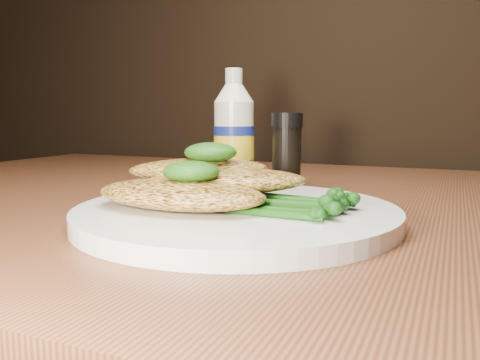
% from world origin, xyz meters
% --- Properties ---
extents(plate, '(0.30, 0.30, 0.02)m').
position_xyz_m(plate, '(0.08, 0.91, 0.76)').
color(plate, white).
rests_on(plate, dining_table).
extents(chicken_front, '(0.17, 0.09, 0.03)m').
position_xyz_m(chicken_front, '(0.04, 0.88, 0.78)').
color(chicken_front, gold).
rests_on(chicken_front, plate).
extents(chicken_mid, '(0.17, 0.13, 0.02)m').
position_xyz_m(chicken_mid, '(0.06, 0.93, 0.79)').
color(chicken_mid, gold).
rests_on(chicken_mid, plate).
extents(chicken_back, '(0.16, 0.15, 0.02)m').
position_xyz_m(chicken_back, '(0.02, 0.94, 0.79)').
color(chicken_back, gold).
rests_on(chicken_back, plate).
extents(pesto_front, '(0.06, 0.05, 0.02)m').
position_xyz_m(pesto_front, '(0.04, 0.88, 0.80)').
color(pesto_front, '#113608').
rests_on(pesto_front, chicken_front).
extents(pesto_back, '(0.07, 0.06, 0.02)m').
position_xyz_m(pesto_back, '(0.03, 0.94, 0.81)').
color(pesto_back, '#113608').
rests_on(pesto_back, chicken_back).
extents(broccolini_bundle, '(0.17, 0.14, 0.02)m').
position_xyz_m(broccolini_bundle, '(0.13, 0.91, 0.78)').
color(broccolini_bundle, '#195011').
rests_on(broccolini_bundle, plate).
extents(mayo_bottle, '(0.08, 0.08, 0.16)m').
position_xyz_m(mayo_bottle, '(-0.03, 1.14, 0.83)').
color(mayo_bottle, white).
rests_on(mayo_bottle, dining_table).
extents(pepper_grinder, '(0.05, 0.05, 0.10)m').
position_xyz_m(pepper_grinder, '(0.06, 1.12, 0.80)').
color(pepper_grinder, black).
rests_on(pepper_grinder, dining_table).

